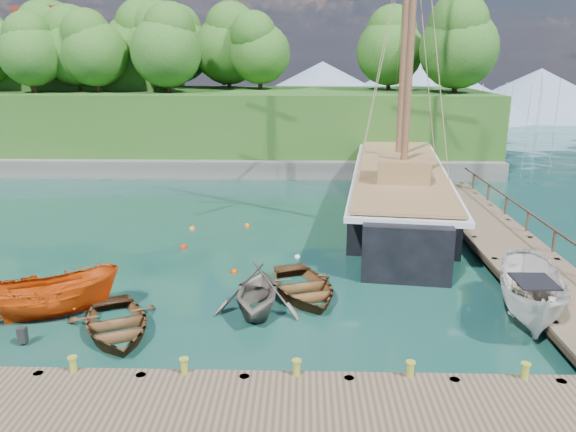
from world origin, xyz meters
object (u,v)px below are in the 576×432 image
motorboat_orange (54,317)px  schooner (399,194)px  rowboat_1 (258,312)px  rowboat_2 (303,295)px  cabin_boat_white (529,320)px  rowboat_0 (117,333)px

motorboat_orange → schooner: 19.89m
motorboat_orange → schooner: bearing=-66.9°
motorboat_orange → rowboat_1: bearing=-107.0°
rowboat_2 → schooner: bearing=47.3°
rowboat_2 → cabin_boat_white: bearing=-31.1°
rowboat_1 → schooner: size_ratio=0.13×
cabin_boat_white → schooner: (-2.36, 13.67, 1.15)m
rowboat_0 → motorboat_orange: motorboat_orange is taller
motorboat_orange → cabin_boat_white: cabin_boat_white is taller
schooner → rowboat_2: bearing=-107.3°
rowboat_2 → motorboat_orange: 8.96m
cabin_boat_white → schooner: schooner is taller
motorboat_orange → schooner: schooner is taller
rowboat_0 → rowboat_2: (6.15, 3.19, 0.00)m
rowboat_0 → motorboat_orange: 2.81m
rowboat_2 → motorboat_orange: size_ratio=0.96×
rowboat_2 → schooner: (5.46, 11.84, 1.15)m
cabin_boat_white → motorboat_orange: bearing=-164.3°
motorboat_orange → rowboat_0: bearing=-135.1°
rowboat_0 → schooner: (11.61, 15.04, 1.15)m
rowboat_2 → rowboat_1: bearing=-154.8°
rowboat_1 → schooner: (7.09, 13.38, 1.15)m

